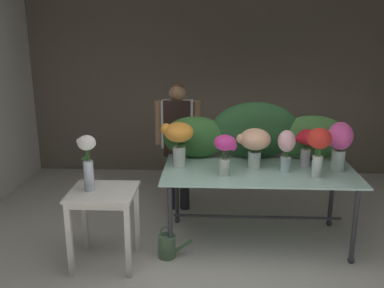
{
  "coord_description": "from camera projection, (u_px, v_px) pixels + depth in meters",
  "views": [
    {
      "loc": [
        0.01,
        -2.85,
        2.29
      ],
      "look_at": [
        -0.18,
        1.24,
        1.15
      ],
      "focal_mm": 39.74,
      "sensor_mm": 36.0,
      "label": 1
    }
  ],
  "objects": [
    {
      "name": "vase_fuchsia_tulips",
      "position": [
        340.0,
        142.0,
        4.35
      ],
      "size": [
        0.25,
        0.25,
        0.52
      ],
      "color": "silver",
      "rests_on": "display_table_glass"
    },
    {
      "name": "vase_crimson_peonies",
      "position": [
        306.0,
        144.0,
        4.52
      ],
      "size": [
        0.22,
        0.19,
        0.41
      ],
      "color": "silver",
      "rests_on": "display_table_glass"
    },
    {
      "name": "florist",
      "position": [
        178.0,
        135.0,
        5.27
      ],
      "size": [
        0.57,
        0.24,
        1.62
      ],
      "color": "#232328",
      "rests_on": "ground"
    },
    {
      "name": "ground_plane",
      "position": [
        210.0,
        220.0,
        5.19
      ],
      "size": [
        8.39,
        8.39,
        0.0
      ],
      "primitive_type": "plane",
      "color": "beige"
    },
    {
      "name": "vase_blush_roses",
      "position": [
        287.0,
        147.0,
        4.34
      ],
      "size": [
        0.18,
        0.18,
        0.44
      ],
      "color": "silver",
      "rests_on": "display_table_glass"
    },
    {
      "name": "foliage_backdrop",
      "position": [
        255.0,
        134.0,
        4.79
      ],
      "size": [
        2.08,
        0.29,
        0.65
      ],
      "color": "#387033",
      "rests_on": "display_table_glass"
    },
    {
      "name": "vase_magenta_hydrangea",
      "position": [
        225.0,
        149.0,
        4.23
      ],
      "size": [
        0.23,
        0.22,
        0.42
      ],
      "color": "silver",
      "rests_on": "display_table_glass"
    },
    {
      "name": "vase_peach_snapdragons",
      "position": [
        255.0,
        142.0,
        4.47
      ],
      "size": [
        0.36,
        0.33,
        0.42
      ],
      "color": "silver",
      "rests_on": "display_table_glass"
    },
    {
      "name": "wall_back",
      "position": [
        212.0,
        83.0,
        6.64
      ],
      "size": [
        5.79,
        0.12,
        2.85
      ],
      "primitive_type": "cube",
      "color": "#706656",
      "rests_on": "ground"
    },
    {
      "name": "vase_scarlet_ranunculus",
      "position": [
        319.0,
        145.0,
        4.16
      ],
      "size": [
        0.24,
        0.24,
        0.5
      ],
      "color": "silver",
      "rests_on": "display_table_glass"
    },
    {
      "name": "vase_white_roses_tall",
      "position": [
        88.0,
        159.0,
        3.99
      ],
      "size": [
        0.18,
        0.17,
        0.54
      ],
      "color": "silver",
      "rests_on": "side_table_white"
    },
    {
      "name": "display_table_glass",
      "position": [
        258.0,
        179.0,
        4.51
      ],
      "size": [
        2.02,
        1.03,
        0.84
      ],
      "color": "#A8D6C9",
      "rests_on": "ground"
    },
    {
      "name": "vase_sunset_anemones",
      "position": [
        178.0,
        137.0,
        4.5
      ],
      "size": [
        0.35,
        0.31,
        0.48
      ],
      "color": "silver",
      "rests_on": "display_table_glass"
    },
    {
      "name": "side_table_white",
      "position": [
        104.0,
        202.0,
        4.1
      ],
      "size": [
        0.63,
        0.57,
        0.77
      ],
      "color": "silver",
      "rests_on": "ground"
    },
    {
      "name": "watering_can",
      "position": [
        167.0,
        246.0,
        4.33
      ],
      "size": [
        0.35,
        0.18,
        0.34
      ],
      "color": "#4C704C",
      "rests_on": "ground"
    }
  ]
}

